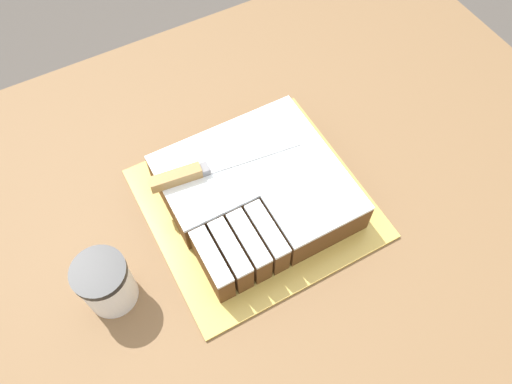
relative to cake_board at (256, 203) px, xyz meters
name	(u,v)px	position (x,y,z in m)	size (l,w,h in m)	color
ground_plane	(267,339)	(0.03, -0.02, -0.95)	(8.00, 8.00, 0.00)	#4C4742
countertop	(270,293)	(0.03, -0.02, -0.48)	(1.40, 1.10, 0.95)	brown
cake_board	(256,203)	(0.00, 0.00, 0.00)	(0.39, 0.38, 0.01)	gold
cake	(257,190)	(0.00, 0.00, 0.04)	(0.31, 0.29, 0.07)	brown
knife	(192,173)	(-0.09, 0.06, 0.09)	(0.28, 0.05, 0.02)	silver
coffee_cup	(106,283)	(-0.30, -0.04, 0.05)	(0.09, 0.09, 0.11)	white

